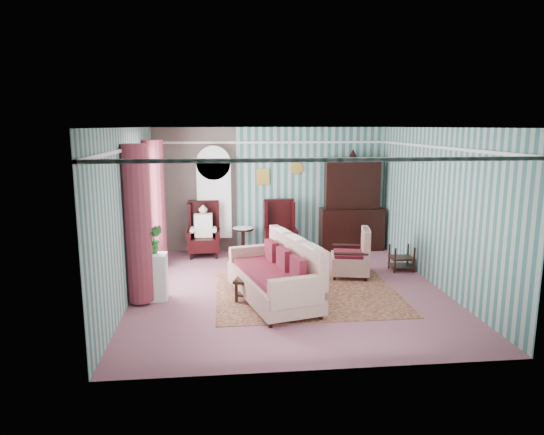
{
  "coord_description": "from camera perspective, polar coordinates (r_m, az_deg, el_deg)",
  "views": [
    {
      "loc": [
        -1.16,
        -8.37,
        2.93
      ],
      "look_at": [
        -0.23,
        0.6,
        1.22
      ],
      "focal_mm": 32.0,
      "sensor_mm": 36.0,
      "label": 1
    }
  ],
  "objects": [
    {
      "name": "wingback_right",
      "position": [
        11.14,
        0.97,
        -1.21
      ],
      "size": [
        0.76,
        0.8,
        1.25
      ],
      "primitive_type": "cube",
      "color": "black",
      "rests_on": "floor"
    },
    {
      "name": "floor",
      "position": [
        8.94,
        1.9,
        -8.39
      ],
      "size": [
        6.0,
        6.0,
        0.0
      ],
      "primitive_type": "plane",
      "color": "#8E5262",
      "rests_on": "ground"
    },
    {
      "name": "potted_plant_c",
      "position": [
        8.48,
        -14.67,
        -2.92
      ],
      "size": [
        0.21,
        0.21,
        0.36
      ],
      "primitive_type": "imported",
      "rotation": [
        0.0,
        0.0,
        -0.06
      ],
      "color": "#1F4A17",
      "rests_on": "plant_stand"
    },
    {
      "name": "room_shell",
      "position": [
        8.61,
        -2.26,
        4.58
      ],
      "size": [
        5.53,
        6.02,
        2.91
      ],
      "color": "#3C6D6D",
      "rests_on": "ground"
    },
    {
      "name": "potted_plant_a",
      "position": [
        8.32,
        -14.44,
        -2.88
      ],
      "size": [
        0.46,
        0.42,
        0.44
      ],
      "primitive_type": "imported",
      "rotation": [
        0.0,
        0.0,
        -0.23
      ],
      "color": "#1A4916",
      "rests_on": "plant_stand"
    },
    {
      "name": "sofa",
      "position": [
        8.16,
        0.12,
        -6.72
      ],
      "size": [
        1.46,
        2.37,
        0.96
      ],
      "primitive_type": "cube",
      "rotation": [
        0.0,
        0.0,
        1.83
      ],
      "color": "#B7B08D",
      "rests_on": "floor"
    },
    {
      "name": "nest_table",
      "position": [
        10.3,
        14.99,
        -4.6
      ],
      "size": [
        0.45,
        0.38,
        0.54
      ],
      "primitive_type": "cube",
      "color": "black",
      "rests_on": "floor"
    },
    {
      "name": "wingback_left",
      "position": [
        11.07,
        -8.06,
        -1.39
      ],
      "size": [
        0.76,
        0.8,
        1.25
      ],
      "primitive_type": "cube",
      "color": "black",
      "rests_on": "floor"
    },
    {
      "name": "floral_armchair",
      "position": [
        9.65,
        9.15,
        -4.27
      ],
      "size": [
        0.93,
        0.94,
        0.91
      ],
      "primitive_type": "cube",
      "rotation": [
        0.0,
        0.0,
        1.37
      ],
      "color": "beige",
      "rests_on": "floor"
    },
    {
      "name": "rug",
      "position": [
        8.7,
        4.15,
        -8.92
      ],
      "size": [
        3.2,
        2.6,
        0.01
      ],
      "primitive_type": "cube",
      "color": "#501A22",
      "rests_on": "floor"
    },
    {
      "name": "plant_stand",
      "position": [
        8.54,
        -14.07,
        -6.81
      ],
      "size": [
        0.55,
        0.35,
        0.8
      ],
      "primitive_type": "cube",
      "color": "white",
      "rests_on": "floor"
    },
    {
      "name": "coffee_table",
      "position": [
        8.32,
        -1.33,
        -8.48
      ],
      "size": [
        0.96,
        0.71,
        0.38
      ],
      "primitive_type": "cube",
      "rotation": [
        0.0,
        0.0,
        -0.3
      ],
      "color": "black",
      "rests_on": "floor"
    },
    {
      "name": "bookcase",
      "position": [
        11.35,
        -6.8,
        1.49
      ],
      "size": [
        0.8,
        0.28,
        2.24
      ],
      "primitive_type": "cube",
      "color": "white",
      "rests_on": "floor"
    },
    {
      "name": "dresser_hutch",
      "position": [
        11.64,
        9.41,
        1.94
      ],
      "size": [
        1.5,
        0.56,
        2.36
      ],
      "primitive_type": "cube",
      "color": "black",
      "rests_on": "floor"
    },
    {
      "name": "potted_plant_b",
      "position": [
        8.44,
        -13.69,
        -2.46
      ],
      "size": [
        0.28,
        0.23,
        0.49
      ],
      "primitive_type": "imported",
      "rotation": [
        0.0,
        0.0,
        0.06
      ],
      "color": "#234F18",
      "rests_on": "plant_stand"
    },
    {
      "name": "seated_woman",
      "position": [
        11.08,
        -8.05,
        -1.57
      ],
      "size": [
        0.44,
        0.4,
        1.18
      ],
      "primitive_type": null,
      "color": "silver",
      "rests_on": "floor"
    },
    {
      "name": "round_side_table",
      "position": [
        11.29,
        -3.42,
        -2.75
      ],
      "size": [
        0.5,
        0.5,
        0.6
      ],
      "primitive_type": "cylinder",
      "color": "black",
      "rests_on": "floor"
    }
  ]
}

